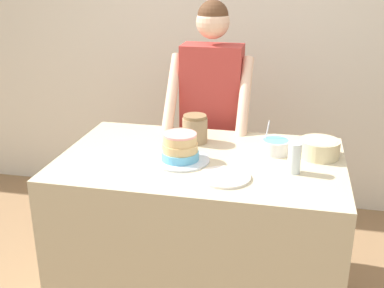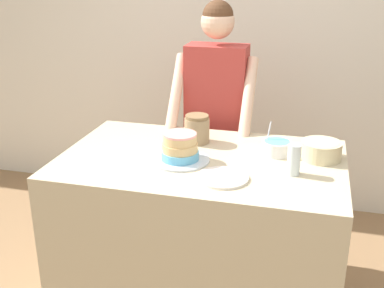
{
  "view_description": "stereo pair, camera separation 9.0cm",
  "coord_description": "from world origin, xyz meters",
  "px_view_note": "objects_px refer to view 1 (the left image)",
  "views": [
    {
      "loc": [
        0.43,
        -1.74,
        1.84
      ],
      "look_at": [
        -0.04,
        0.4,
        1.02
      ],
      "focal_mm": 45.0,
      "sensor_mm": 36.0,
      "label": 1
    },
    {
      "loc": [
        0.52,
        -1.72,
        1.84
      ],
      "look_at": [
        -0.04,
        0.4,
        1.02
      ],
      "focal_mm": 45.0,
      "sensor_mm": 36.0,
      "label": 2
    }
  ],
  "objects_px": {
    "cake": "(180,149)",
    "drinking_glass": "(294,158)",
    "person_baker": "(211,107)",
    "ceramic_plate": "(224,177)",
    "frosting_bowl_pink": "(319,148)",
    "stoneware_jar": "(195,129)",
    "frosting_bowl_blue": "(275,146)"
  },
  "relations": [
    {
      "from": "cake",
      "to": "drinking_glass",
      "type": "distance_m",
      "value": 0.55
    },
    {
      "from": "person_baker",
      "to": "cake",
      "type": "height_order",
      "value": "person_baker"
    },
    {
      "from": "drinking_glass",
      "to": "ceramic_plate",
      "type": "bearing_deg",
      "value": -156.28
    },
    {
      "from": "person_baker",
      "to": "drinking_glass",
      "type": "distance_m",
      "value": 0.9
    },
    {
      "from": "cake",
      "to": "person_baker",
      "type": "bearing_deg",
      "value": 87.75
    },
    {
      "from": "frosting_bowl_pink",
      "to": "ceramic_plate",
      "type": "distance_m",
      "value": 0.56
    },
    {
      "from": "stoneware_jar",
      "to": "frosting_bowl_blue",
      "type": "bearing_deg",
      "value": -8.97
    },
    {
      "from": "person_baker",
      "to": "frosting_bowl_pink",
      "type": "distance_m",
      "value": 0.82
    },
    {
      "from": "person_baker",
      "to": "frosting_bowl_pink",
      "type": "relative_size",
      "value": 8.21
    },
    {
      "from": "cake",
      "to": "frosting_bowl_blue",
      "type": "bearing_deg",
      "value": 24.87
    },
    {
      "from": "person_baker",
      "to": "frosting_bowl_blue",
      "type": "xyz_separation_m",
      "value": [
        0.42,
        -0.5,
        -0.03
      ]
    },
    {
      "from": "ceramic_plate",
      "to": "drinking_glass",
      "type": "bearing_deg",
      "value": 23.72
    },
    {
      "from": "frosting_bowl_pink",
      "to": "ceramic_plate",
      "type": "xyz_separation_m",
      "value": [
        -0.42,
        -0.36,
        -0.04
      ]
    },
    {
      "from": "stoneware_jar",
      "to": "frosting_bowl_pink",
      "type": "bearing_deg",
      "value": -6.64
    },
    {
      "from": "frosting_bowl_blue",
      "to": "frosting_bowl_pink",
      "type": "relative_size",
      "value": 0.79
    },
    {
      "from": "drinking_glass",
      "to": "stoneware_jar",
      "type": "height_order",
      "value": "stoneware_jar"
    },
    {
      "from": "frosting_bowl_blue",
      "to": "stoneware_jar",
      "type": "relative_size",
      "value": 1.04
    },
    {
      "from": "frosting_bowl_blue",
      "to": "person_baker",
      "type": "bearing_deg",
      "value": 129.94
    },
    {
      "from": "ceramic_plate",
      "to": "stoneware_jar",
      "type": "bearing_deg",
      "value": 117.72
    },
    {
      "from": "cake",
      "to": "frosting_bowl_blue",
      "type": "relative_size",
      "value": 1.82
    },
    {
      "from": "cake",
      "to": "stoneware_jar",
      "type": "xyz_separation_m",
      "value": [
        0.02,
        0.28,
        0.01
      ]
    },
    {
      "from": "stoneware_jar",
      "to": "person_baker",
      "type": "bearing_deg",
      "value": 88.32
    },
    {
      "from": "person_baker",
      "to": "frosting_bowl_pink",
      "type": "bearing_deg",
      "value": -38.64
    },
    {
      "from": "cake",
      "to": "stoneware_jar",
      "type": "bearing_deg",
      "value": 86.85
    },
    {
      "from": "frosting_bowl_pink",
      "to": "drinking_glass",
      "type": "distance_m",
      "value": 0.26
    },
    {
      "from": "ceramic_plate",
      "to": "stoneware_jar",
      "type": "xyz_separation_m",
      "value": [
        -0.23,
        0.43,
        0.07
      ]
    },
    {
      "from": "drinking_glass",
      "to": "ceramic_plate",
      "type": "distance_m",
      "value": 0.34
    },
    {
      "from": "stoneware_jar",
      "to": "drinking_glass",
      "type": "bearing_deg",
      "value": -29.43
    },
    {
      "from": "drinking_glass",
      "to": "ceramic_plate",
      "type": "height_order",
      "value": "drinking_glass"
    },
    {
      "from": "person_baker",
      "to": "drinking_glass",
      "type": "xyz_separation_m",
      "value": [
        0.52,
        -0.74,
        0.0
      ]
    },
    {
      "from": "drinking_glass",
      "to": "stoneware_jar",
      "type": "bearing_deg",
      "value": 150.57
    },
    {
      "from": "cake",
      "to": "drinking_glass",
      "type": "bearing_deg",
      "value": -2.4
    }
  ]
}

